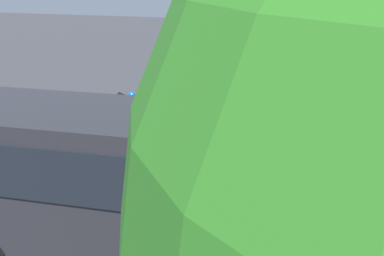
{
  "coord_description": "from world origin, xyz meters",
  "views": [
    {
      "loc": [
        -3.0,
        13.5,
        5.92
      ],
      "look_at": [
        0.79,
        -0.03,
        1.1
      ],
      "focal_mm": 45.15,
      "sensor_mm": 36.0,
      "label": 1
    }
  ],
  "objects_px": {
    "parked_motorcycle_silver": "(333,213)",
    "traffic_cone": "(198,114)",
    "spectator_centre": "(195,164)",
    "spectator_far_left": "(270,172)",
    "spectator_left": "(234,167)",
    "tour_bus": "(199,198)",
    "spectator_right": "(161,158)",
    "stunt_motorcycle": "(122,107)"
  },
  "relations": [
    {
      "from": "traffic_cone",
      "to": "spectator_centre",
      "type": "bearing_deg",
      "value": 104.06
    },
    {
      "from": "tour_bus",
      "to": "spectator_left",
      "type": "xyz_separation_m",
      "value": [
        -0.13,
        -2.94,
        -0.57
      ]
    },
    {
      "from": "tour_bus",
      "to": "spectator_far_left",
      "type": "bearing_deg",
      "value": -109.38
    },
    {
      "from": "spectator_left",
      "to": "parked_motorcycle_silver",
      "type": "xyz_separation_m",
      "value": [
        -2.46,
        0.6,
        -0.59
      ]
    },
    {
      "from": "spectator_centre",
      "to": "spectator_far_left",
      "type": "bearing_deg",
      "value": 179.19
    },
    {
      "from": "spectator_far_left",
      "to": "spectator_right",
      "type": "xyz_separation_m",
      "value": [
        2.85,
        -0.01,
        0.04
      ]
    },
    {
      "from": "tour_bus",
      "to": "traffic_cone",
      "type": "bearing_deg",
      "value": -75.09
    },
    {
      "from": "stunt_motorcycle",
      "to": "spectator_left",
      "type": "bearing_deg",
      "value": 134.15
    },
    {
      "from": "tour_bus",
      "to": "spectator_far_left",
      "type": "height_order",
      "value": "tour_bus"
    },
    {
      "from": "spectator_centre",
      "to": "parked_motorcycle_silver",
      "type": "xyz_separation_m",
      "value": [
        -3.49,
        0.66,
        -0.53
      ]
    },
    {
      "from": "spectator_right",
      "to": "spectator_centre",
      "type": "bearing_deg",
      "value": -178.62
    },
    {
      "from": "traffic_cone",
      "to": "parked_motorcycle_silver",
      "type": "bearing_deg",
      "value": 125.76
    },
    {
      "from": "tour_bus",
      "to": "spectator_left",
      "type": "distance_m",
      "value": 3.0
    },
    {
      "from": "parked_motorcycle_silver",
      "to": "traffic_cone",
      "type": "distance_m",
      "value": 8.73
    },
    {
      "from": "parked_motorcycle_silver",
      "to": "tour_bus",
      "type": "bearing_deg",
      "value": 42.03
    },
    {
      "from": "spectator_far_left",
      "to": "parked_motorcycle_silver",
      "type": "height_order",
      "value": "spectator_far_left"
    },
    {
      "from": "parked_motorcycle_silver",
      "to": "stunt_motorcycle",
      "type": "bearing_deg",
      "value": -38.17
    },
    {
      "from": "spectator_far_left",
      "to": "parked_motorcycle_silver",
      "type": "relative_size",
      "value": 0.85
    },
    {
      "from": "tour_bus",
      "to": "traffic_cone",
      "type": "height_order",
      "value": "tour_bus"
    },
    {
      "from": "spectator_left",
      "to": "spectator_right",
      "type": "distance_m",
      "value": 1.93
    },
    {
      "from": "spectator_far_left",
      "to": "spectator_left",
      "type": "distance_m",
      "value": 0.92
    },
    {
      "from": "parked_motorcycle_silver",
      "to": "traffic_cone",
      "type": "xyz_separation_m",
      "value": [
        5.1,
        -7.08,
        -0.18
      ]
    },
    {
      "from": "stunt_motorcycle",
      "to": "traffic_cone",
      "type": "bearing_deg",
      "value": -163.49
    },
    {
      "from": "parked_motorcycle_silver",
      "to": "stunt_motorcycle",
      "type": "distance_m",
      "value": 10.1
    },
    {
      "from": "spectator_left",
      "to": "spectator_centre",
      "type": "xyz_separation_m",
      "value": [
        1.03,
        -0.06,
        -0.06
      ]
    },
    {
      "from": "spectator_left",
      "to": "spectator_centre",
      "type": "relative_size",
      "value": 1.05
    },
    {
      "from": "spectator_right",
      "to": "traffic_cone",
      "type": "xyz_separation_m",
      "value": [
        0.7,
        -6.44,
        -0.78
      ]
    },
    {
      "from": "tour_bus",
      "to": "spectator_left",
      "type": "bearing_deg",
      "value": -92.48
    },
    {
      "from": "spectator_left",
      "to": "spectator_right",
      "type": "relative_size",
      "value": 0.99
    },
    {
      "from": "tour_bus",
      "to": "parked_motorcycle_silver",
      "type": "height_order",
      "value": "tour_bus"
    },
    {
      "from": "spectator_centre",
      "to": "spectator_right",
      "type": "xyz_separation_m",
      "value": [
        0.91,
        0.02,
        0.07
      ]
    },
    {
      "from": "spectator_far_left",
      "to": "spectator_centre",
      "type": "xyz_separation_m",
      "value": [
        1.94,
        -0.03,
        -0.03
      ]
    },
    {
      "from": "spectator_centre",
      "to": "stunt_motorcycle",
      "type": "distance_m",
      "value": 7.15
    },
    {
      "from": "traffic_cone",
      "to": "spectator_right",
      "type": "bearing_deg",
      "value": 96.21
    },
    {
      "from": "traffic_cone",
      "to": "stunt_motorcycle",
      "type": "bearing_deg",
      "value": 16.51
    },
    {
      "from": "tour_bus",
      "to": "parked_motorcycle_silver",
      "type": "bearing_deg",
      "value": -137.97
    },
    {
      "from": "spectator_far_left",
      "to": "stunt_motorcycle",
      "type": "distance_m",
      "value": 8.51
    },
    {
      "from": "spectator_far_left",
      "to": "parked_motorcycle_silver",
      "type": "distance_m",
      "value": 1.76
    },
    {
      "from": "tour_bus",
      "to": "spectator_left",
      "type": "height_order",
      "value": "tour_bus"
    },
    {
      "from": "spectator_left",
      "to": "traffic_cone",
      "type": "relative_size",
      "value": 2.83
    },
    {
      "from": "spectator_left",
      "to": "stunt_motorcycle",
      "type": "bearing_deg",
      "value": -45.85
    },
    {
      "from": "parked_motorcycle_silver",
      "to": "traffic_cone",
      "type": "relative_size",
      "value": 3.26
    }
  ]
}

